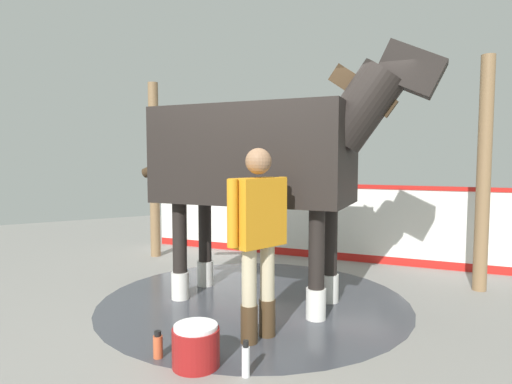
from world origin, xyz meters
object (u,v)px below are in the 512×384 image
at_px(horse, 263,157).
at_px(handler, 258,230).
at_px(wash_bucket, 196,346).
at_px(bottle_shampoo, 246,360).
at_px(bottle_spray, 158,346).

bearing_deg(horse, handler, -70.14).
relative_size(horse, wash_bucket, 7.76).
distance_m(wash_bucket, bottle_shampoo, 0.42).
height_order(horse, bottle_shampoo, horse).
bearing_deg(bottle_shampoo, wash_bucket, -51.94).
xyz_separation_m(horse, bottle_shampoo, (0.96, 1.38, -1.49)).
bearing_deg(bottle_spray, bottle_shampoo, 127.73).
bearing_deg(wash_bucket, handler, -163.73).
height_order(horse, wash_bucket, horse).
xyz_separation_m(handler, bottle_spray, (0.88, -0.09, -0.88)).
relative_size(handler, bottle_spray, 7.63).
bearing_deg(wash_bucket, bottle_spray, -52.66).
xyz_separation_m(wash_bucket, bottle_shampoo, (-0.26, 0.33, -0.04)).
distance_m(horse, bottle_shampoo, 2.24).
distance_m(horse, bottle_spray, 2.22).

